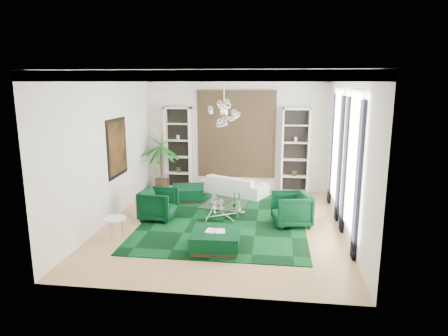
# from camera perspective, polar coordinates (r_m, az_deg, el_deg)

# --- Properties ---
(floor) EXTENTS (6.00, 7.00, 0.02)m
(floor) POSITION_cam_1_polar(r_m,az_deg,el_deg) (10.41, -0.21, -8.13)
(floor) COLOR tan
(floor) RESTS_ON ground
(ceiling) EXTENTS (6.00, 7.00, 0.02)m
(ceiling) POSITION_cam_1_polar(r_m,az_deg,el_deg) (9.76, -0.22, 13.40)
(ceiling) COLOR white
(ceiling) RESTS_ON ground
(wall_back) EXTENTS (6.00, 0.02, 3.80)m
(wall_back) POSITION_cam_1_polar(r_m,az_deg,el_deg) (13.35, 1.78, 4.86)
(wall_back) COLOR silver
(wall_back) RESTS_ON ground
(wall_front) EXTENTS (6.00, 0.02, 3.80)m
(wall_front) POSITION_cam_1_polar(r_m,az_deg,el_deg) (6.52, -4.28, -3.00)
(wall_front) COLOR silver
(wall_front) RESTS_ON ground
(wall_left) EXTENTS (0.02, 7.00, 3.80)m
(wall_left) POSITION_cam_1_polar(r_m,az_deg,el_deg) (10.72, -16.39, 2.55)
(wall_left) COLOR silver
(wall_left) RESTS_ON ground
(wall_right) EXTENTS (0.02, 7.00, 3.80)m
(wall_right) POSITION_cam_1_polar(r_m,az_deg,el_deg) (9.97, 17.21, 1.80)
(wall_right) COLOR silver
(wall_right) RESTS_ON ground
(crown_molding) EXTENTS (6.00, 7.00, 0.18)m
(crown_molding) POSITION_cam_1_polar(r_m,az_deg,el_deg) (9.76, -0.22, 12.76)
(crown_molding) COLOR white
(crown_molding) RESTS_ON ceiling
(ceiling_medallion) EXTENTS (0.90, 0.90, 0.05)m
(ceiling_medallion) POSITION_cam_1_polar(r_m,az_deg,el_deg) (10.06, 0.01, 13.14)
(ceiling_medallion) COLOR white
(ceiling_medallion) RESTS_ON ceiling
(tapestry) EXTENTS (2.50, 0.06, 2.80)m
(tapestry) POSITION_cam_1_polar(r_m,az_deg,el_deg) (13.30, 1.76, 4.83)
(tapestry) COLOR black
(tapestry) RESTS_ON wall_back
(shelving_left) EXTENTS (0.90, 0.38, 2.80)m
(shelving_left) POSITION_cam_1_polar(r_m,az_deg,el_deg) (13.56, -6.56, 2.76)
(shelving_left) COLOR white
(shelving_left) RESTS_ON floor
(shelving_right) EXTENTS (0.90, 0.38, 2.80)m
(shelving_right) POSITION_cam_1_polar(r_m,az_deg,el_deg) (13.18, 10.15, 2.38)
(shelving_right) COLOR white
(shelving_right) RESTS_ON floor
(painting) EXTENTS (0.04, 1.30, 1.60)m
(painting) POSITION_cam_1_polar(r_m,az_deg,el_deg) (11.26, -14.98, 2.81)
(painting) COLOR black
(painting) RESTS_ON wall_left
(window_near) EXTENTS (0.03, 1.10, 2.90)m
(window_near) POSITION_cam_1_polar(r_m,az_deg,el_deg) (9.10, 18.02, 0.79)
(window_near) COLOR white
(window_near) RESTS_ON wall_right
(curtain_near_a) EXTENTS (0.07, 0.30, 3.25)m
(curtain_near_a) POSITION_cam_1_polar(r_m,az_deg,el_deg) (8.40, 18.62, -1.92)
(curtain_near_a) COLOR black
(curtain_near_a) RESTS_ON floor
(curtain_near_b) EXTENTS (0.07, 0.30, 3.25)m
(curtain_near_b) POSITION_cam_1_polar(r_m,az_deg,el_deg) (9.89, 16.92, 0.26)
(curtain_near_b) COLOR black
(curtain_near_b) RESTS_ON floor
(window_far) EXTENTS (0.03, 1.10, 2.90)m
(window_far) POSITION_cam_1_polar(r_m,az_deg,el_deg) (11.43, 15.87, 3.15)
(window_far) COLOR white
(window_far) RESTS_ON wall_right
(curtain_far_a) EXTENTS (0.07, 0.30, 3.25)m
(curtain_far_a) POSITION_cam_1_polar(r_m,az_deg,el_deg) (10.70, 16.20, 1.19)
(curtain_far_a) COLOR black
(curtain_far_a) RESTS_ON floor
(curtain_far_b) EXTENTS (0.07, 0.30, 3.25)m
(curtain_far_b) POSITION_cam_1_polar(r_m,az_deg,el_deg) (12.22, 15.12, 2.57)
(curtain_far_b) COLOR black
(curtain_far_b) RESTS_ON floor
(rug) EXTENTS (4.20, 5.00, 0.02)m
(rug) POSITION_cam_1_polar(r_m,az_deg,el_deg) (10.68, 0.01, -7.47)
(rug) COLOR black
(rug) RESTS_ON floor
(sofa) EXTENTS (2.31, 1.66, 0.63)m
(sofa) POSITION_cam_1_polar(r_m,az_deg,el_deg) (13.01, 1.45, -2.45)
(sofa) COLOR white
(sofa) RESTS_ON floor
(armchair_left) EXTENTS (0.95, 0.93, 0.82)m
(armchair_left) POSITION_cam_1_polar(r_m,az_deg,el_deg) (10.81, -9.34, -5.16)
(armchair_left) COLOR black
(armchair_left) RESTS_ON floor
(armchair_right) EXTENTS (1.10, 1.08, 0.85)m
(armchair_right) POSITION_cam_1_polar(r_m,az_deg,el_deg) (10.38, 9.61, -5.83)
(armchair_right) COLOR black
(armchair_right) RESTS_ON floor
(coffee_table) EXTENTS (1.35, 1.35, 0.39)m
(coffee_table) POSITION_cam_1_polar(r_m,az_deg,el_deg) (10.85, 0.18, -6.12)
(coffee_table) COLOR white
(coffee_table) RESTS_ON floor
(ottoman_side) EXTENTS (1.15, 1.15, 0.44)m
(ottoman_side) POSITION_cam_1_polar(r_m,az_deg,el_deg) (12.44, -5.18, -3.65)
(ottoman_side) COLOR black
(ottoman_side) RESTS_ON floor
(ottoman_front) EXTENTS (1.08, 1.08, 0.42)m
(ottoman_front) POSITION_cam_1_polar(r_m,az_deg,el_deg) (8.89, -1.22, -10.27)
(ottoman_front) COLOR black
(ottoman_front) RESTS_ON floor
(book) EXTENTS (0.43, 0.29, 0.03)m
(book) POSITION_cam_1_polar(r_m,az_deg,el_deg) (8.81, -1.22, -8.93)
(book) COLOR white
(book) RESTS_ON ottoman_front
(side_table) EXTENTS (0.59, 0.59, 0.51)m
(side_table) POSITION_cam_1_polar(r_m,az_deg,el_deg) (9.72, -15.28, -8.40)
(side_table) COLOR white
(side_table) RESTS_ON floor
(palm) EXTENTS (1.76, 1.76, 2.53)m
(palm) POSITION_cam_1_polar(r_m,az_deg,el_deg) (13.37, -9.00, 1.98)
(palm) COLOR #176318
(palm) RESTS_ON floor
(chandelier) EXTENTS (0.96, 0.96, 0.75)m
(chandelier) POSITION_cam_1_polar(r_m,az_deg,el_deg) (10.08, 0.01, 7.90)
(chandelier) COLOR white
(chandelier) RESTS_ON ceiling
(table_plant) EXTENTS (0.16, 0.13, 0.26)m
(table_plant) POSITION_cam_1_polar(r_m,az_deg,el_deg) (10.50, 1.55, -4.90)
(table_plant) COLOR #176318
(table_plant) RESTS_ON coffee_table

